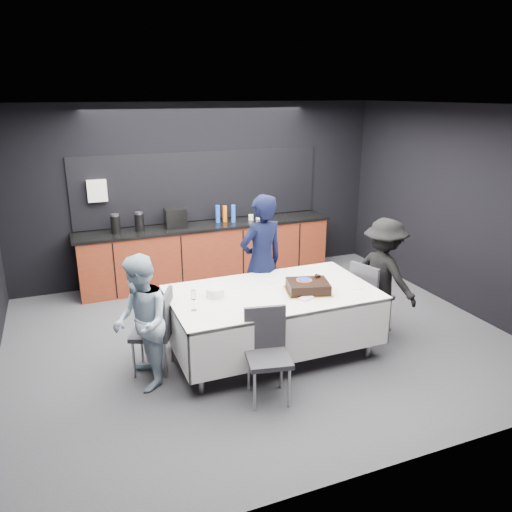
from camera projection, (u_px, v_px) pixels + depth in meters
The scene contains 18 objects.
ground at pixel (259, 338), 6.26m from camera, with size 6.00×6.00×0.00m, color #404045.
room_shell at pixel (259, 191), 5.68m from camera, with size 6.04×5.04×2.82m.
kitchenette at pixel (206, 248), 8.04m from camera, with size 4.10×0.64×2.05m.
party_table at pixel (272, 303), 5.71m from camera, with size 2.32×1.32×0.78m.
cake_assembly at pixel (308, 287), 5.64m from camera, with size 0.58×0.51×0.16m.
plate_stack at pixel (215, 292), 5.51m from camera, with size 0.20×0.20×0.10m, color white.
loose_plate_near at pixel (260, 311), 5.15m from camera, with size 0.18×0.18×0.01m, color white.
loose_plate_right_a at pixel (315, 277), 6.11m from camera, with size 0.21×0.21×0.01m, color white.
loose_plate_right_b at pixel (356, 287), 5.79m from camera, with size 0.19×0.19×0.01m, color white.
loose_plate_far at pixel (270, 280), 5.98m from camera, with size 0.20×0.20×0.01m, color white.
fork_pile at pixel (306, 298), 5.44m from camera, with size 0.15×0.10×0.02m, color white.
champagne_flute at pixel (193, 296), 5.12m from camera, with size 0.06×0.06×0.22m.
chair_left at pixel (159, 326), 5.38m from camera, with size 0.55×0.55×0.92m.
chair_right at pixel (368, 293), 6.27m from camera, with size 0.53×0.53×0.92m.
chair_near at pixel (267, 347), 4.92m from camera, with size 0.49×0.49×0.92m.
person_center at pixel (262, 262), 6.34m from camera, with size 0.64×0.42×1.75m, color black.
person_left at pixel (141, 323), 5.05m from camera, with size 0.69×0.54×1.42m, color #9EB3C6.
person_right at pixel (383, 276), 6.27m from camera, with size 0.95×0.55×1.47m, color black.
Camera 1 is at (-2.12, -5.21, 2.93)m, focal length 35.00 mm.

